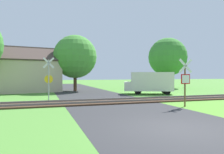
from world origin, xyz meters
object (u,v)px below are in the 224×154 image
at_px(crossing_sign_far, 49,76).
at_px(mail_truck, 150,82).
at_px(tree_far, 168,57).
at_px(tree_center, 75,57).
at_px(stop_sign_near, 185,80).
at_px(house, 25,75).

bearing_deg(crossing_sign_far, mail_truck, 13.60).
height_order(tree_far, tree_center, tree_far).
distance_m(crossing_sign_far, tree_center, 9.81).
bearing_deg(tree_far, mail_truck, -130.82).
distance_m(tree_far, tree_center, 14.70).
bearing_deg(stop_sign_near, crossing_sign_far, -34.19).
bearing_deg(house, mail_truck, -40.81).
relative_size(crossing_sign_far, tree_far, 0.44).
distance_m(house, mail_truck, 14.45).
xyz_separation_m(crossing_sign_far, house, (-2.35, 9.78, 0.11)).
bearing_deg(stop_sign_near, house, -53.07).
height_order(tree_center, mail_truck, tree_center).
distance_m(stop_sign_near, crossing_sign_far, 10.09).
xyz_separation_m(stop_sign_near, tree_center, (-4.51, 15.22, 2.52)).
height_order(stop_sign_near, tree_far, tree_far).
xyz_separation_m(crossing_sign_far, tree_far, (17.84, 11.43, 2.85)).
relative_size(stop_sign_near, tree_far, 0.39).
height_order(stop_sign_near, crossing_sign_far, crossing_sign_far).
height_order(crossing_sign_far, tree_center, tree_center).
bearing_deg(mail_truck, tree_center, 68.00).
relative_size(crossing_sign_far, tree_center, 0.49).
relative_size(house, mail_truck, 1.65).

